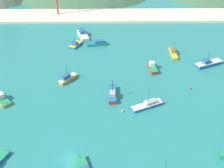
# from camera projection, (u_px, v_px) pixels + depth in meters

# --- Properties ---
(ground) EXTENTS (260.00, 280.00, 0.50)m
(ground) POSITION_uv_depth(u_px,v_px,m) (79.00, 91.00, 99.10)
(ground) COLOR teal
(fishing_boat_1) EXTENTS (2.39, 9.69, 6.83)m
(fishing_boat_1) POSITION_uv_depth(u_px,v_px,m) (112.00, 94.00, 95.65)
(fishing_boat_1) COLOR red
(fishing_boat_1) RESTS_ON ground
(fishing_boat_2) EXTENTS (10.31, 6.54, 6.45)m
(fishing_boat_2) POSITION_uv_depth(u_px,v_px,m) (148.00, 105.00, 91.09)
(fishing_boat_2) COLOR #1E5BA8
(fishing_boat_2) RESTS_ON ground
(fishing_boat_3) EXTENTS (8.96, 4.10, 2.15)m
(fishing_boat_3) POSITION_uv_depth(u_px,v_px,m) (98.00, 43.00, 127.71)
(fishing_boat_3) COLOR #198466
(fishing_boat_3) RESTS_ON ground
(fishing_boat_4) EXTENTS (2.15, 9.84, 5.49)m
(fishing_boat_4) POSITION_uv_depth(u_px,v_px,m) (173.00, 53.00, 120.38)
(fishing_boat_4) COLOR orange
(fishing_boat_4) RESTS_ON ground
(fishing_boat_6) EXTENTS (6.23, 7.31, 5.85)m
(fishing_boat_6) POSITION_uv_depth(u_px,v_px,m) (68.00, 78.00, 103.49)
(fishing_boat_6) COLOR orange
(fishing_boat_6) RESTS_ON ground
(fishing_boat_8) EXTENTS (3.32, 7.98, 6.01)m
(fishing_boat_8) POSITION_uv_depth(u_px,v_px,m) (152.00, 67.00, 110.06)
(fishing_boat_8) COLOR red
(fishing_boat_8) RESTS_ON ground
(fishing_boat_10) EXTENTS (7.45, 7.95, 2.46)m
(fishing_boat_10) POSITION_uv_depth(u_px,v_px,m) (1.00, 99.00, 93.58)
(fishing_boat_10) COLOR orange
(fishing_boat_10) RESTS_ON ground
(fishing_boat_11) EXTENTS (6.44, 11.63, 6.21)m
(fishing_boat_11) POSITION_uv_depth(u_px,v_px,m) (83.00, 34.00, 135.20)
(fishing_boat_11) COLOR silver
(fishing_boat_11) RESTS_ON ground
(fishing_boat_12) EXTENTS (11.32, 7.16, 5.94)m
(fishing_boat_12) POSITION_uv_depth(u_px,v_px,m) (208.00, 63.00, 112.63)
(fishing_boat_12) COLOR #1E5BA8
(fishing_boat_12) RESTS_ON ground
(fishing_boat_14) EXTENTS (5.65, 7.67, 4.75)m
(fishing_boat_14) POSITION_uv_depth(u_px,v_px,m) (75.00, 44.00, 126.99)
(fishing_boat_14) COLOR #1E5BA8
(fishing_boat_14) RESTS_ON ground
(buoy_0) EXTENTS (0.78, 0.78, 0.78)m
(buoy_0) POSITION_uv_depth(u_px,v_px,m) (190.00, 88.00, 99.68)
(buoy_0) COLOR red
(buoy_0) RESTS_ON ground
(buoy_1) EXTENTS (0.80, 0.80, 0.80)m
(buoy_1) POSITION_uv_depth(u_px,v_px,m) (122.00, 111.00, 89.44)
(buoy_1) COLOR gold
(buoy_1) RESTS_ON ground
(beach_strip) EXTENTS (247.00, 19.18, 1.20)m
(beach_strip) POSITION_uv_depth(u_px,v_px,m) (89.00, 16.00, 156.35)
(beach_strip) COLOR beige
(beach_strip) RESTS_ON ground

